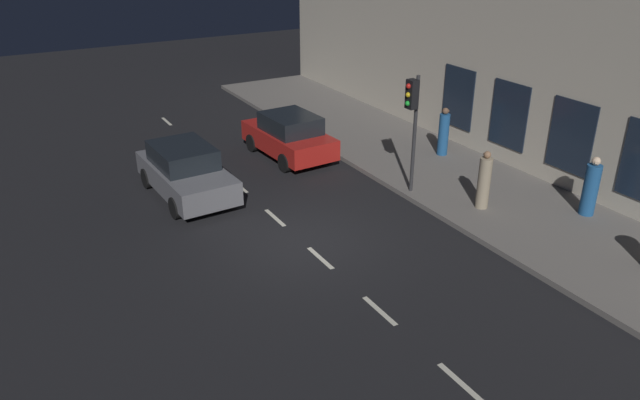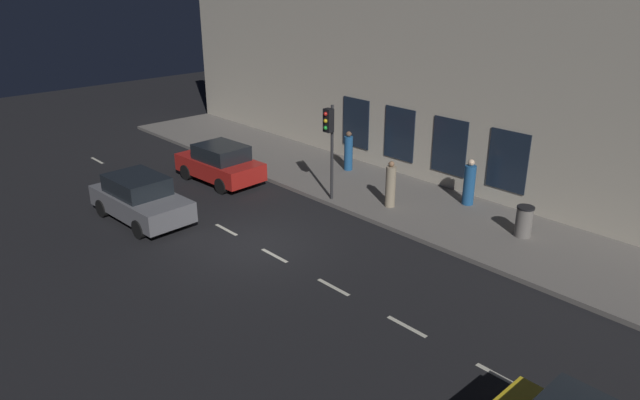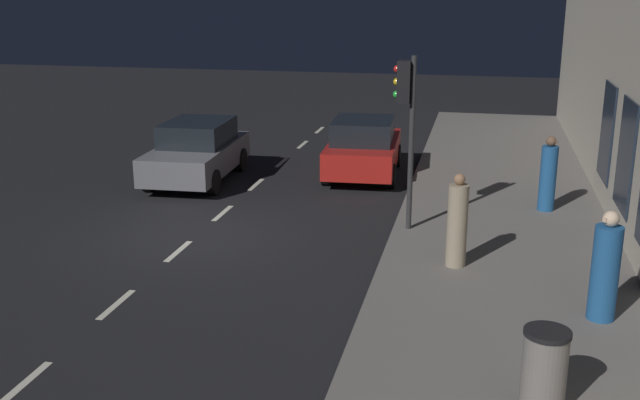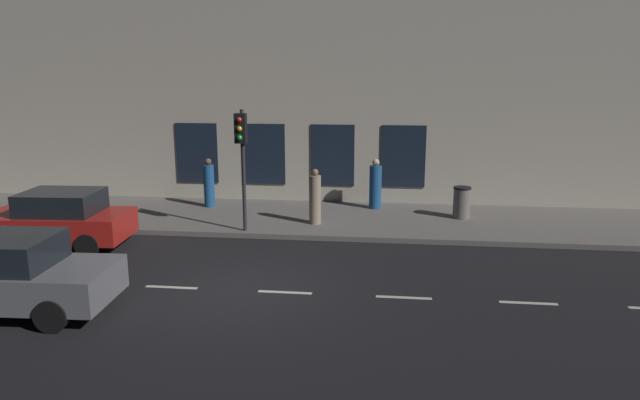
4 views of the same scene
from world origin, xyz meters
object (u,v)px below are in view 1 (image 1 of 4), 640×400
(traffic_light, at_px, (413,109))
(parked_car_1, at_px, (186,171))
(pedestrian_2, at_px, (484,182))
(parked_car_0, at_px, (289,136))
(pedestrian_0, at_px, (444,133))
(pedestrian_1, at_px, (591,188))

(traffic_light, height_order, parked_car_1, traffic_light)
(parked_car_1, distance_m, pedestrian_2, 8.81)
(parked_car_0, height_order, pedestrian_2, pedestrian_2)
(pedestrian_0, xyz_separation_m, pedestrian_2, (-1.84, -3.93, 0.01))
(traffic_light, xyz_separation_m, pedestrian_1, (3.44, -3.76, -1.82))
(traffic_light, distance_m, pedestrian_2, 2.92)
(parked_car_1, distance_m, pedestrian_0, 8.97)
(parked_car_0, relative_size, pedestrian_0, 2.32)
(pedestrian_0, bearing_deg, pedestrian_1, 18.15)
(traffic_light, bearing_deg, pedestrian_1, -47.57)
(parked_car_1, bearing_deg, traffic_light, 147.34)
(parked_car_1, xyz_separation_m, pedestrian_0, (8.86, -1.39, 0.14))
(parked_car_0, bearing_deg, pedestrian_1, -62.74)
(parked_car_1, xyz_separation_m, pedestrian_2, (7.02, -5.33, 0.15))
(traffic_light, distance_m, pedestrian_0, 4.04)
(traffic_light, relative_size, pedestrian_0, 2.10)
(pedestrian_0, distance_m, pedestrian_1, 5.75)
(traffic_light, bearing_deg, parked_car_1, 150.01)
(parked_car_0, xyz_separation_m, pedestrian_0, (4.62, -2.81, 0.14))
(pedestrian_1, distance_m, pedestrian_2, 2.89)
(parked_car_1, height_order, pedestrian_0, pedestrian_0)
(parked_car_1, bearing_deg, parked_car_0, -164.20)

